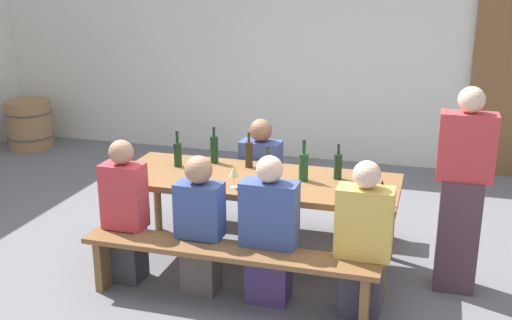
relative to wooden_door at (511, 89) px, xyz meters
The scene contains 23 objects.
ground_plane 3.89m from the wooden_door, 125.56° to the right, with size 24.00×24.00×0.00m, color slate.
back_wall 2.25m from the wooden_door, behind, with size 14.00×0.20×3.20m, color silver.
wooden_door is the anchor object (origin of this frame).
tasting_table 3.77m from the wooden_door, 125.56° to the right, with size 2.31×0.87×0.75m.
bench_near 4.42m from the wooden_door, 119.93° to the right, with size 2.21×0.30×0.45m.
bench_far 3.25m from the wooden_door, 133.30° to the right, with size 2.21×0.30×0.45m.
wine_bottle_0 3.86m from the wooden_door, 121.61° to the right, with size 0.08×0.08×0.34m.
wine_bottle_1 4.15m from the wooden_door, 134.63° to the right, with size 0.07×0.07×0.31m.
wine_bottle_2 3.28m from the wooden_door, 117.99° to the right, with size 0.07×0.07×0.29m.
wine_bottle_3 3.64m from the wooden_door, 129.65° to the right, with size 0.07×0.07×0.30m.
wine_bottle_4 3.83m from the wooden_door, 133.76° to the right, with size 0.07×0.07×0.32m.
wine_bottle_5 3.51m from the wooden_door, 120.77° to the right, with size 0.08×0.08×0.34m.
wine_glass_0 3.57m from the wooden_door, 126.42° to the right, with size 0.08×0.08×0.17m.
wine_glass_1 4.04m from the wooden_door, 124.33° to the right, with size 0.08×0.08×0.18m.
wine_glass_2 3.75m from the wooden_door, 122.41° to the right, with size 0.07×0.07×0.15m.
wine_glass_3 3.56m from the wooden_door, 108.76° to the right, with size 0.07×0.07×0.19m.
seated_guest_near_0 4.79m from the wooden_door, 130.16° to the right, with size 0.33×0.24×1.15m.
seated_guest_near_1 4.42m from the wooden_door, 123.93° to the right, with size 0.35×0.24×1.08m.
seated_guest_near_2 4.14m from the wooden_door, 117.69° to the right, with size 0.41×0.24×1.13m.
seated_guest_near_3 3.87m from the wooden_door, 108.66° to the right, with size 0.39×0.24×1.15m.
seated_guest_far_0 3.42m from the wooden_door, 133.13° to the right, with size 0.37×0.24×1.10m.
standing_host 3.12m from the wooden_door, 100.75° to the right, with size 0.40×0.24×1.59m.
wine_barrel 6.24m from the wooden_door, behind, with size 0.63×0.63×0.66m.
Camera 1 is at (1.36, -4.62, 2.38)m, focal length 43.74 mm.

